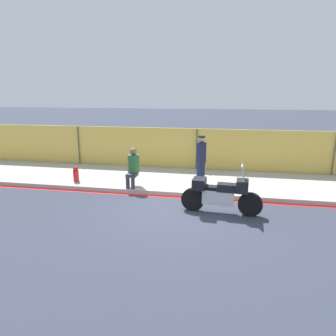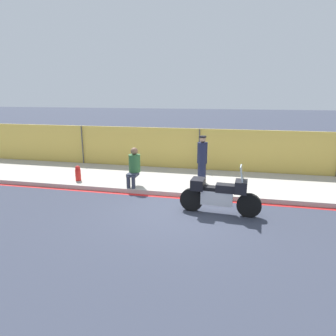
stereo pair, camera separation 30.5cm
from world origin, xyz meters
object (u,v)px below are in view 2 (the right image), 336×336
at_px(motorcycle, 219,194).
at_px(officer_standing, 202,159).
at_px(person_seated_on_curb, 134,165).
at_px(fire_hydrant, 78,173).

bearing_deg(motorcycle, officer_standing, 111.37).
bearing_deg(person_seated_on_curb, fire_hydrant, 177.30).
relative_size(motorcycle, fire_hydrant, 3.99).
bearing_deg(officer_standing, fire_hydrant, -171.32).
distance_m(motorcycle, person_seated_on_curb, 3.47).
height_order(person_seated_on_curb, fire_hydrant, person_seated_on_curb).
height_order(motorcycle, person_seated_on_curb, person_seated_on_curb).
bearing_deg(fire_hydrant, motorcycle, -17.88).
bearing_deg(fire_hydrant, person_seated_on_curb, -2.70).
height_order(motorcycle, fire_hydrant, motorcycle).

